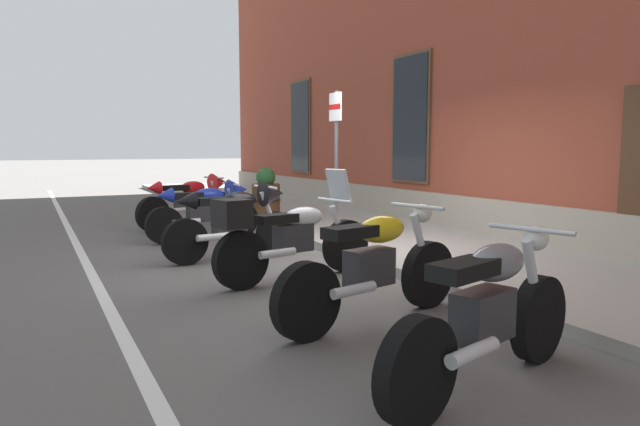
{
  "coord_description": "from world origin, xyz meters",
  "views": [
    {
      "loc": [
        6.76,
        -3.82,
        1.54
      ],
      "look_at": [
        -0.24,
        -0.26,
        0.64
      ],
      "focal_mm": 32.19,
      "sensor_mm": 36.0,
      "label": 1
    }
  ],
  "objects_px": {
    "parking_sign": "(336,143)",
    "motorcycle_red_sport": "(193,199)",
    "motorcycle_silver_touring": "(289,236)",
    "motorcycle_blue_sport": "(208,207)",
    "motorcycle_grey_naked": "(489,314)",
    "motorcycle_black_sport": "(238,217)",
    "motorcycle_yellow_naked": "(375,267)",
    "barrel_planter": "(266,195)"
  },
  "relations": [
    {
      "from": "motorcycle_silver_touring",
      "to": "parking_sign",
      "type": "distance_m",
      "value": 2.92
    },
    {
      "from": "motorcycle_silver_touring",
      "to": "motorcycle_red_sport",
      "type": "bearing_deg",
      "value": 178.01
    },
    {
      "from": "motorcycle_blue_sport",
      "to": "motorcycle_silver_touring",
      "type": "bearing_deg",
      "value": -0.13
    },
    {
      "from": "motorcycle_grey_naked",
      "to": "barrel_planter",
      "type": "relative_size",
      "value": 2.0
    },
    {
      "from": "motorcycle_black_sport",
      "to": "motorcycle_silver_touring",
      "type": "xyz_separation_m",
      "value": [
        1.57,
        0.07,
        -0.04
      ]
    },
    {
      "from": "motorcycle_blue_sport",
      "to": "barrel_planter",
      "type": "xyz_separation_m",
      "value": [
        -1.8,
        1.74,
        0.01
      ]
    },
    {
      "from": "motorcycle_black_sport",
      "to": "motorcycle_red_sport",
      "type": "bearing_deg",
      "value": 175.87
    },
    {
      "from": "motorcycle_grey_naked",
      "to": "parking_sign",
      "type": "xyz_separation_m",
      "value": [
        -5.36,
        1.8,
        1.12
      ]
    },
    {
      "from": "motorcycle_silver_touring",
      "to": "motorcycle_yellow_naked",
      "type": "xyz_separation_m",
      "value": [
        1.76,
        0.05,
        -0.04
      ]
    },
    {
      "from": "motorcycle_red_sport",
      "to": "motorcycle_yellow_naked",
      "type": "bearing_deg",
      "value": -1.02
    },
    {
      "from": "motorcycle_red_sport",
      "to": "motorcycle_yellow_naked",
      "type": "height_order",
      "value": "motorcycle_red_sport"
    },
    {
      "from": "motorcycle_red_sport",
      "to": "parking_sign",
      "type": "relative_size",
      "value": 0.92
    },
    {
      "from": "motorcycle_black_sport",
      "to": "motorcycle_yellow_naked",
      "type": "bearing_deg",
      "value": 2.17
    },
    {
      "from": "barrel_planter",
      "to": "motorcycle_silver_touring",
      "type": "bearing_deg",
      "value": -18.83
    },
    {
      "from": "motorcycle_red_sport",
      "to": "motorcycle_black_sport",
      "type": "bearing_deg",
      "value": -4.13
    },
    {
      "from": "motorcycle_black_sport",
      "to": "motorcycle_grey_naked",
      "type": "height_order",
      "value": "motorcycle_black_sport"
    },
    {
      "from": "motorcycle_red_sport",
      "to": "motorcycle_grey_naked",
      "type": "distance_m",
      "value": 8.26
    },
    {
      "from": "motorcycle_silver_touring",
      "to": "motorcycle_yellow_naked",
      "type": "distance_m",
      "value": 1.76
    },
    {
      "from": "motorcycle_red_sport",
      "to": "motorcycle_black_sport",
      "type": "xyz_separation_m",
      "value": [
        3.4,
        -0.25,
        0.02
      ]
    },
    {
      "from": "motorcycle_black_sport",
      "to": "motorcycle_silver_touring",
      "type": "relative_size",
      "value": 0.94
    },
    {
      "from": "parking_sign",
      "to": "motorcycle_grey_naked",
      "type": "bearing_deg",
      "value": -18.61
    },
    {
      "from": "motorcycle_red_sport",
      "to": "motorcycle_yellow_naked",
      "type": "distance_m",
      "value": 6.73
    },
    {
      "from": "motorcycle_yellow_naked",
      "to": "barrel_planter",
      "type": "relative_size",
      "value": 2.12
    },
    {
      "from": "motorcycle_red_sport",
      "to": "barrel_planter",
      "type": "distance_m",
      "value": 1.58
    },
    {
      "from": "motorcycle_red_sport",
      "to": "motorcycle_blue_sport",
      "type": "xyz_separation_m",
      "value": [
        1.65,
        -0.16,
        -0.01
      ]
    },
    {
      "from": "motorcycle_silver_touring",
      "to": "motorcycle_black_sport",
      "type": "bearing_deg",
      "value": -177.32
    },
    {
      "from": "motorcycle_red_sport",
      "to": "motorcycle_silver_touring",
      "type": "distance_m",
      "value": 4.97
    },
    {
      "from": "motorcycle_blue_sport",
      "to": "motorcycle_grey_naked",
      "type": "xyz_separation_m",
      "value": [
        6.6,
        -0.07,
        -0.06
      ]
    },
    {
      "from": "parking_sign",
      "to": "motorcycle_blue_sport",
      "type": "bearing_deg",
      "value": -125.63
    },
    {
      "from": "motorcycle_black_sport",
      "to": "motorcycle_yellow_naked",
      "type": "distance_m",
      "value": 3.33
    },
    {
      "from": "motorcycle_grey_naked",
      "to": "motorcycle_red_sport",
      "type": "bearing_deg",
      "value": 178.36
    },
    {
      "from": "motorcycle_blue_sport",
      "to": "parking_sign",
      "type": "relative_size",
      "value": 0.85
    },
    {
      "from": "motorcycle_blue_sport",
      "to": "motorcycle_black_sport",
      "type": "bearing_deg",
      "value": -2.65
    },
    {
      "from": "motorcycle_blue_sport",
      "to": "motorcycle_black_sport",
      "type": "xyz_separation_m",
      "value": [
        1.75,
        -0.08,
        0.03
      ]
    },
    {
      "from": "motorcycle_blue_sport",
      "to": "motorcycle_yellow_naked",
      "type": "bearing_deg",
      "value": 0.51
    },
    {
      "from": "motorcycle_blue_sport",
      "to": "motorcycle_black_sport",
      "type": "distance_m",
      "value": 1.75
    },
    {
      "from": "motorcycle_silver_touring",
      "to": "motorcycle_yellow_naked",
      "type": "relative_size",
      "value": 1.0
    },
    {
      "from": "motorcycle_yellow_naked",
      "to": "motorcycle_grey_naked",
      "type": "bearing_deg",
      "value": -4.36
    },
    {
      "from": "motorcycle_blue_sport",
      "to": "motorcycle_grey_naked",
      "type": "height_order",
      "value": "motorcycle_grey_naked"
    },
    {
      "from": "motorcycle_silver_touring",
      "to": "barrel_planter",
      "type": "bearing_deg",
      "value": 161.17
    },
    {
      "from": "parking_sign",
      "to": "motorcycle_red_sport",
      "type": "bearing_deg",
      "value": -151.53
    },
    {
      "from": "motorcycle_blue_sport",
      "to": "parking_sign",
      "type": "bearing_deg",
      "value": 54.37
    }
  ]
}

